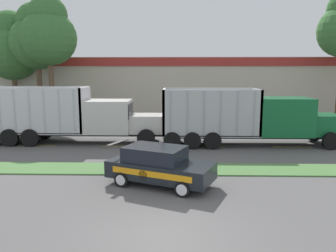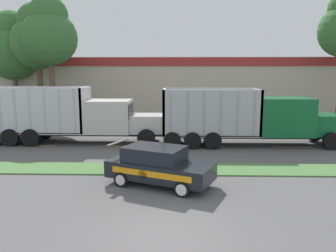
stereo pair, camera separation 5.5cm
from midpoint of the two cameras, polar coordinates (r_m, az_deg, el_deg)
The scene contains 13 objects.
ground_plane at distance 9.87m, azimuth -0.76°, elevation -18.87°, with size 600.00×600.00×0.00m, color #5B5959.
grass_verge at distance 15.96m, azimuth 0.11°, elevation -7.50°, with size 120.00×1.92×0.06m, color #517F42.
centre_line_3 at distance 22.57m, azimuth -21.89°, elevation -3.20°, with size 2.40×0.14×0.01m, color yellow.
centre_line_4 at distance 21.04m, azimuth -8.22°, elevation -3.49°, with size 2.40×0.14×0.01m, color yellow.
centre_line_5 at distance 20.84m, azimuth 6.62°, elevation -3.58°, with size 2.40×0.14×0.01m, color yellow.
centre_line_6 at distance 22.01m, azimuth 20.78°, elevation -3.44°, with size 2.40×0.14×0.01m, color yellow.
dump_truck_lead at distance 21.79m, azimuth 16.37°, elevation 1.06°, with size 11.25×2.85×3.62m.
dump_truck_mid at distance 22.23m, azimuth -14.02°, elevation 1.17°, with size 11.72×2.70×3.69m.
rally_car at distance 13.71m, azimuth -1.71°, elevation -6.86°, with size 4.72×3.41×1.65m.
store_building_backdrop at distance 37.65m, azimuth -2.51°, elevation 6.93°, with size 40.51×12.10×6.05m.
tree_behind_left at distance 34.50m, azimuth -25.57°, elevation 12.28°, with size 5.10×5.10×10.24m.
tree_behind_right at distance 32.25m, azimuth -21.95°, elevation 14.04°, with size 4.66×4.66×10.70m.
tree_behind_far_right at distance 30.04m, azimuth -20.12°, elevation 15.01°, with size 4.59×4.59×10.90m.
Camera 1 is at (0.30, -8.68, 4.69)m, focal length 35.00 mm.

